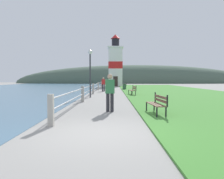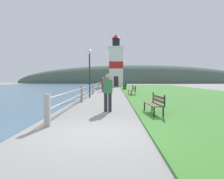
{
  "view_description": "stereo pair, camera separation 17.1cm",
  "coord_description": "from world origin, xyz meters",
  "px_view_note": "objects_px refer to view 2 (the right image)",
  "views": [
    {
      "loc": [
        0.52,
        -6.17,
        1.6
      ],
      "look_at": [
        0.35,
        19.15,
        0.3
      ],
      "focal_mm": 35.0,
      "sensor_mm": 36.0,
      "label": 1
    },
    {
      "loc": [
        0.69,
        -6.17,
        1.6
      ],
      "look_at": [
        0.35,
        19.15,
        0.3
      ],
      "focal_mm": 35.0,
      "sensor_mm": 36.0,
      "label": 2
    }
  ],
  "objects_px": {
    "person_strolling": "(108,91)",
    "trash_bin": "(125,87)",
    "park_bench_far": "(125,85)",
    "person_by_railing": "(103,84)",
    "park_bench_near": "(155,103)",
    "lighthouse": "(116,64)",
    "lamp_post": "(90,65)",
    "park_bench_midway": "(133,90)"
  },
  "relations": [
    {
      "from": "park_bench_near",
      "to": "trash_bin",
      "type": "height_order",
      "value": "park_bench_near"
    },
    {
      "from": "trash_bin",
      "to": "park_bench_midway",
      "type": "bearing_deg",
      "value": -88.17
    },
    {
      "from": "lighthouse",
      "to": "lamp_post",
      "type": "relative_size",
      "value": 2.65
    },
    {
      "from": "park_bench_near",
      "to": "person_strolling",
      "type": "relative_size",
      "value": 1.01
    },
    {
      "from": "park_bench_near",
      "to": "trash_bin",
      "type": "relative_size",
      "value": 2.18
    },
    {
      "from": "park_bench_near",
      "to": "park_bench_far",
      "type": "relative_size",
      "value": 1.11
    },
    {
      "from": "park_bench_far",
      "to": "trash_bin",
      "type": "distance_m",
      "value": 2.11
    },
    {
      "from": "person_strolling",
      "to": "park_bench_near",
      "type": "bearing_deg",
      "value": -112.96
    },
    {
      "from": "park_bench_near",
      "to": "lamp_post",
      "type": "height_order",
      "value": "lamp_post"
    },
    {
      "from": "park_bench_midway",
      "to": "trash_bin",
      "type": "distance_m",
      "value": 9.84
    },
    {
      "from": "park_bench_near",
      "to": "person_by_railing",
      "type": "height_order",
      "value": "person_by_railing"
    },
    {
      "from": "trash_bin",
      "to": "person_by_railing",
      "type": "bearing_deg",
      "value": -126.17
    },
    {
      "from": "park_bench_far",
      "to": "person_by_railing",
      "type": "height_order",
      "value": "person_by_railing"
    },
    {
      "from": "trash_bin",
      "to": "lamp_post",
      "type": "bearing_deg",
      "value": -105.56
    },
    {
      "from": "park_bench_near",
      "to": "park_bench_midway",
      "type": "distance_m",
      "value": 11.18
    },
    {
      "from": "park_bench_midway",
      "to": "lighthouse",
      "type": "bearing_deg",
      "value": -91.01
    },
    {
      "from": "trash_bin",
      "to": "lighthouse",
      "type": "bearing_deg",
      "value": 94.6
    },
    {
      "from": "trash_bin",
      "to": "lamp_post",
      "type": "xyz_separation_m",
      "value": [
        -3.46,
        -12.43,
        2.31
      ]
    },
    {
      "from": "lighthouse",
      "to": "park_bench_far",
      "type": "bearing_deg",
      "value": -83.55
    },
    {
      "from": "person_strolling",
      "to": "park_bench_midway",
      "type": "bearing_deg",
      "value": -11.4
    },
    {
      "from": "park_bench_far",
      "to": "park_bench_midway",
      "type": "bearing_deg",
      "value": 92.04
    },
    {
      "from": "park_bench_far",
      "to": "lighthouse",
      "type": "relative_size",
      "value": 0.16
    },
    {
      "from": "park_bench_midway",
      "to": "lamp_post",
      "type": "distance_m",
      "value": 5.08
    },
    {
      "from": "park_bench_midway",
      "to": "park_bench_near",
      "type": "bearing_deg",
      "value": 85.94
    },
    {
      "from": "lamp_post",
      "to": "trash_bin",
      "type": "bearing_deg",
      "value": 74.44
    },
    {
      "from": "person_strolling",
      "to": "trash_bin",
      "type": "relative_size",
      "value": 2.15
    },
    {
      "from": "person_by_railing",
      "to": "park_bench_near",
      "type": "bearing_deg",
      "value": -175.2
    },
    {
      "from": "lighthouse",
      "to": "trash_bin",
      "type": "relative_size",
      "value": 12.48
    },
    {
      "from": "park_bench_near",
      "to": "lighthouse",
      "type": "bearing_deg",
      "value": -92.28
    },
    {
      "from": "park_bench_midway",
      "to": "person_strolling",
      "type": "height_order",
      "value": "person_strolling"
    },
    {
      "from": "lighthouse",
      "to": "person_by_railing",
      "type": "relative_size",
      "value": 6.04
    },
    {
      "from": "trash_bin",
      "to": "person_strolling",
      "type": "bearing_deg",
      "value": -94.82
    },
    {
      "from": "lighthouse",
      "to": "trash_bin",
      "type": "xyz_separation_m",
      "value": [
        1.13,
        -13.99,
        -4.09
      ]
    },
    {
      "from": "lighthouse",
      "to": "person_strolling",
      "type": "relative_size",
      "value": 5.8
    },
    {
      "from": "park_bench_far",
      "to": "person_by_railing",
      "type": "relative_size",
      "value": 0.95
    },
    {
      "from": "park_bench_far",
      "to": "lighthouse",
      "type": "bearing_deg",
      "value": -81.97
    },
    {
      "from": "park_bench_near",
      "to": "lighthouse",
      "type": "xyz_separation_m",
      "value": [
        -1.52,
        35.0,
        3.97
      ]
    },
    {
      "from": "park_bench_midway",
      "to": "trash_bin",
      "type": "relative_size",
      "value": 2.24
    },
    {
      "from": "park_bench_far",
      "to": "person_strolling",
      "type": "distance_m",
      "value": 22.33
    },
    {
      "from": "person_strolling",
      "to": "trash_bin",
      "type": "xyz_separation_m",
      "value": [
        1.7,
        20.14,
        -0.56
      ]
    },
    {
      "from": "park_bench_far",
      "to": "trash_bin",
      "type": "bearing_deg",
      "value": 85.64
    },
    {
      "from": "park_bench_far",
      "to": "person_strolling",
      "type": "bearing_deg",
      "value": 86.65
    }
  ]
}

